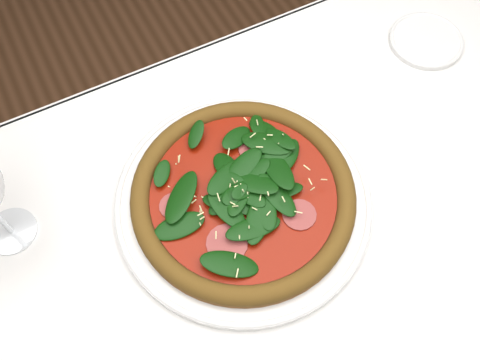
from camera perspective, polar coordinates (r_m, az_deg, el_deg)
ground at (r=1.52m, az=3.41°, el=-16.87°), size 6.00×6.00×0.00m
dining_table at (r=0.89m, az=5.63°, el=-8.58°), size 1.21×0.81×0.75m
plate at (r=0.81m, az=0.33°, el=-2.17°), size 0.39×0.39×0.02m
pizza at (r=0.79m, az=0.34°, el=-1.46°), size 0.36×0.36×0.04m
saucer_far at (r=1.05m, az=19.25°, el=13.88°), size 0.13×0.13×0.01m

